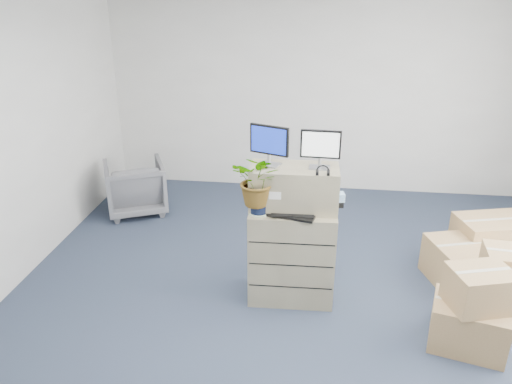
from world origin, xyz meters
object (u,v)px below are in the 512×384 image
monitor_right (320,147)px  keyboard (292,215)px  water_bottle (298,196)px  monitor_left (269,143)px  office_chair (135,185)px  potted_plant (259,186)px  filing_cabinet_lower (292,254)px

monitor_right → keyboard: 0.67m
water_bottle → keyboard: bearing=-104.2°
monitor_left → office_chair: 2.87m
potted_plant → monitor_left: bearing=69.4°
potted_plant → water_bottle: bearing=23.0°
water_bottle → office_chair: bearing=143.0°
keyboard → office_chair: size_ratio=0.55×
filing_cabinet_lower → office_chair: bearing=140.4°
potted_plant → filing_cabinet_lower: bearing=21.3°
monitor_left → water_bottle: monitor_left is taller
filing_cabinet_lower → monitor_right: monitor_right is taller
filing_cabinet_lower → keyboard: size_ratio=2.20×
monitor_left → keyboard: bearing=-21.7°
filing_cabinet_lower → monitor_right: bearing=9.1°
monitor_right → office_chair: 3.23m
keyboard → office_chair: (-2.24, 1.89, -0.58)m
monitor_left → water_bottle: (0.28, -0.04, -0.50)m
potted_plant → office_chair: 2.82m
monitor_left → water_bottle: 0.57m
potted_plant → monitor_right: bearing=17.0°
filing_cabinet_lower → potted_plant: size_ratio=1.55×
monitor_left → potted_plant: (-0.07, -0.19, -0.36)m
filing_cabinet_lower → office_chair: size_ratio=1.22×
keyboard → water_bottle: bearing=89.0°
filing_cabinet_lower → potted_plant: bearing=-160.5°
filing_cabinet_lower → water_bottle: (0.04, 0.03, 0.61)m
monitor_left → monitor_right: monitor_left is taller
filing_cabinet_lower → office_chair: (-2.25, 1.75, -0.09)m
filing_cabinet_lower → monitor_left: monitor_left is taller
water_bottle → monitor_right: bearing=5.0°
monitor_right → water_bottle: 0.52m
monitor_right → water_bottle: bearing=-172.5°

